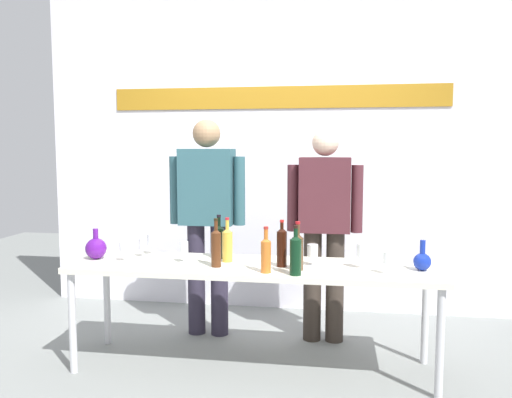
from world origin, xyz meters
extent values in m
plane|color=gray|center=(0.00, 0.00, 0.00)|extent=(10.00, 10.00, 0.00)
cube|color=white|center=(0.00, 1.41, 1.50)|extent=(4.40, 0.10, 3.00)
cube|color=#A9741A|center=(0.00, 1.35, 1.98)|extent=(3.08, 0.01, 0.20)
cube|color=silver|center=(0.00, 0.00, 0.71)|extent=(2.49, 0.62, 0.04)
cylinder|color=silver|center=(-1.18, -0.26, 0.34)|extent=(0.05, 0.05, 0.69)
cylinder|color=silver|center=(1.18, -0.26, 0.34)|extent=(0.05, 0.05, 0.69)
cylinder|color=silver|center=(-1.18, 0.26, 0.34)|extent=(0.05, 0.05, 0.69)
cylinder|color=silver|center=(1.18, 0.26, 0.34)|extent=(0.05, 0.05, 0.69)
sphere|color=#561684|center=(-1.13, 0.00, 0.80)|extent=(0.15, 0.15, 0.15)
cylinder|color=#561684|center=(-1.13, 0.00, 0.91)|extent=(0.04, 0.04, 0.08)
sphere|color=#152C9B|center=(1.11, 0.00, 0.79)|extent=(0.11, 0.11, 0.11)
cylinder|color=#152C9B|center=(1.11, 0.00, 0.88)|extent=(0.03, 0.03, 0.10)
cylinder|color=#2B2637|center=(-0.56, 0.60, 0.45)|extent=(0.14, 0.14, 0.91)
cylinder|color=#2B2637|center=(-0.37, 0.60, 0.45)|extent=(0.14, 0.14, 0.91)
cube|color=#2D555F|center=(-0.47, 0.60, 1.21)|extent=(0.43, 0.22, 0.60)
cylinder|color=#2D555F|center=(-0.73, 0.60, 1.18)|extent=(0.09, 0.09, 0.54)
cylinder|color=#2D555F|center=(-0.20, 0.60, 1.18)|extent=(0.09, 0.09, 0.54)
sphere|color=#9C7856|center=(-0.47, 0.60, 1.63)|extent=(0.22, 0.22, 0.22)
cylinder|color=#352C25|center=(0.38, 0.60, 0.43)|extent=(0.14, 0.14, 0.87)
cylinder|color=#352C25|center=(0.55, 0.60, 0.43)|extent=(0.14, 0.14, 0.87)
cube|color=#492129|center=(0.47, 0.60, 1.16)|extent=(0.39, 0.22, 0.57)
cylinder|color=#492129|center=(0.22, 0.60, 1.13)|extent=(0.09, 0.09, 0.52)
cylinder|color=#492129|center=(0.71, 0.60, 1.13)|extent=(0.09, 0.09, 0.52)
sphere|color=beige|center=(0.47, 0.60, 1.56)|extent=(0.20, 0.20, 0.20)
cylinder|color=#CE6823|center=(0.12, -0.21, 0.83)|extent=(0.06, 0.06, 0.20)
cone|color=#CE6823|center=(0.12, -0.21, 0.94)|extent=(0.06, 0.06, 0.03)
cylinder|color=#CE6823|center=(0.12, -0.21, 0.97)|extent=(0.03, 0.03, 0.08)
cylinder|color=#A82721|center=(0.12, -0.21, 1.02)|extent=(0.03, 0.03, 0.02)
cylinder|color=#4B341D|center=(0.31, -0.11, 0.83)|extent=(0.07, 0.07, 0.21)
cone|color=#4B341D|center=(0.31, -0.11, 0.95)|extent=(0.07, 0.07, 0.03)
cylinder|color=#4B341D|center=(0.31, -0.11, 0.98)|extent=(0.03, 0.03, 0.09)
cylinder|color=#AF171C|center=(0.31, -0.11, 1.04)|extent=(0.03, 0.03, 0.02)
cylinder|color=black|center=(0.31, -0.25, 0.84)|extent=(0.07, 0.07, 0.22)
cone|color=black|center=(0.31, -0.25, 0.96)|extent=(0.07, 0.07, 0.03)
cylinder|color=black|center=(0.31, -0.25, 0.99)|extent=(0.03, 0.03, 0.07)
cylinder|color=black|center=(0.31, -0.25, 1.03)|extent=(0.03, 0.03, 0.02)
cylinder|color=black|center=(0.20, -0.03, 0.85)|extent=(0.07, 0.07, 0.24)
cone|color=black|center=(0.20, -0.03, 0.98)|extent=(0.07, 0.07, 0.03)
cylinder|color=black|center=(0.20, -0.03, 1.00)|extent=(0.02, 0.02, 0.06)
cylinder|color=red|center=(0.20, -0.03, 1.03)|extent=(0.03, 0.03, 0.02)
cylinder|color=#4C2712|center=(-0.23, -0.10, 0.84)|extent=(0.07, 0.07, 0.23)
cone|color=#4C2712|center=(-0.23, -0.10, 0.97)|extent=(0.07, 0.07, 0.03)
cylinder|color=#4C2712|center=(-0.23, -0.10, 1.00)|extent=(0.02, 0.02, 0.08)
cylinder|color=black|center=(-0.23, -0.10, 1.05)|extent=(0.03, 0.03, 0.02)
cylinder|color=black|center=(-0.27, 0.16, 0.84)|extent=(0.07, 0.07, 0.22)
cone|color=black|center=(-0.27, 0.16, 0.96)|extent=(0.07, 0.07, 0.03)
cylinder|color=black|center=(-0.27, 0.16, 0.99)|extent=(0.03, 0.03, 0.08)
cylinder|color=black|center=(-0.27, 0.16, 1.03)|extent=(0.03, 0.03, 0.02)
cylinder|color=gold|center=(-0.19, 0.06, 0.83)|extent=(0.07, 0.07, 0.21)
cone|color=gold|center=(-0.19, 0.06, 0.95)|extent=(0.07, 0.07, 0.03)
cylinder|color=gold|center=(-0.19, 0.06, 0.98)|extent=(0.02, 0.02, 0.09)
cylinder|color=#B31F27|center=(-0.19, 0.06, 1.03)|extent=(0.03, 0.03, 0.02)
cylinder|color=white|center=(-0.48, -0.01, 0.73)|extent=(0.06, 0.06, 0.00)
cylinder|color=white|center=(-0.48, -0.01, 0.76)|extent=(0.01, 0.01, 0.06)
cylinder|color=white|center=(-0.48, -0.01, 0.83)|extent=(0.06, 0.06, 0.08)
cylinder|color=white|center=(-0.90, -0.04, 0.73)|extent=(0.06, 0.06, 0.00)
cylinder|color=white|center=(-0.90, -0.04, 0.76)|extent=(0.01, 0.01, 0.06)
cylinder|color=white|center=(-0.90, -0.04, 0.83)|extent=(0.06, 0.06, 0.07)
cylinder|color=white|center=(-0.79, 0.21, 0.73)|extent=(0.06, 0.06, 0.00)
cylinder|color=white|center=(-0.79, 0.21, 0.76)|extent=(0.01, 0.01, 0.07)
cylinder|color=white|center=(-0.79, 0.21, 0.84)|extent=(0.06, 0.06, 0.08)
cylinder|color=white|center=(-0.82, 0.11, 0.73)|extent=(0.06, 0.06, 0.00)
cylinder|color=white|center=(-0.82, 0.11, 0.76)|extent=(0.01, 0.01, 0.06)
cylinder|color=white|center=(-0.82, 0.11, 0.83)|extent=(0.06, 0.06, 0.08)
cylinder|color=white|center=(0.73, 0.00, 0.73)|extent=(0.06, 0.06, 0.00)
cylinder|color=white|center=(0.73, 0.00, 0.77)|extent=(0.01, 0.01, 0.08)
cylinder|color=white|center=(0.73, 0.00, 0.85)|extent=(0.07, 0.07, 0.08)
cylinder|color=white|center=(0.88, -0.13, 0.73)|extent=(0.06, 0.06, 0.00)
cylinder|color=white|center=(0.88, -0.13, 0.76)|extent=(0.01, 0.01, 0.07)
cylinder|color=white|center=(0.88, -0.13, 0.83)|extent=(0.06, 0.06, 0.07)
cylinder|color=white|center=(0.40, 0.04, 0.73)|extent=(0.06, 0.06, 0.00)
cylinder|color=white|center=(0.40, 0.04, 0.76)|extent=(0.01, 0.01, 0.06)
cylinder|color=white|center=(0.40, 0.04, 0.83)|extent=(0.07, 0.07, 0.08)
camera|label=1|loc=(0.56, -3.37, 1.52)|focal=35.99mm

